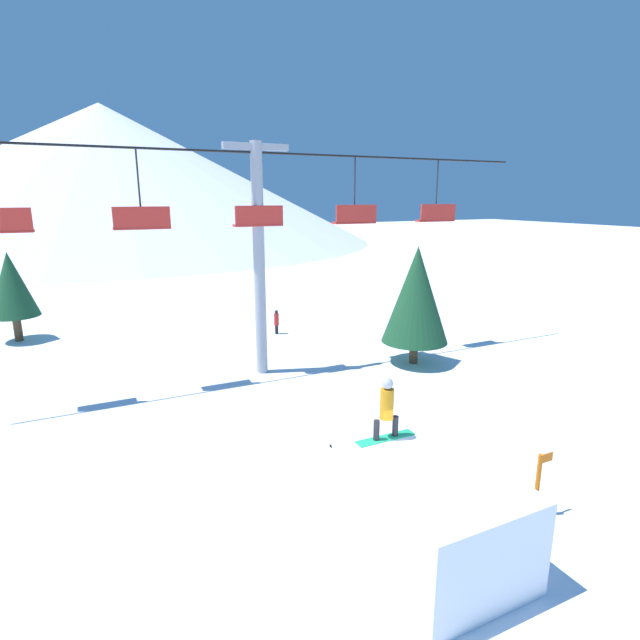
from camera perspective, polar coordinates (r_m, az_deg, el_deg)
ground_plane at (r=10.44m, az=7.99°, el=-26.14°), size 220.00×220.00×0.00m
mountain_ridge at (r=81.83m, az=-23.34°, el=15.00°), size 76.91×76.91×19.56m
snow_ramp at (r=10.28m, az=12.33°, el=-20.77°), size 2.46×3.45×1.80m
snowboarder at (r=10.46m, az=7.62°, el=-10.00°), size 1.32×0.28×1.34m
chairlift at (r=18.68m, az=-7.02°, el=9.37°), size 23.72×0.44×8.61m
pine_tree_near at (r=20.38m, az=10.94°, el=2.83°), size 2.68×2.68×4.82m
pine_tree_far at (r=27.34m, az=-31.81°, el=3.42°), size 2.18×2.18×4.24m
trail_marker at (r=12.06m, az=23.67°, el=-16.72°), size 0.41×0.10×1.46m
distant_skier at (r=24.94m, az=-5.00°, el=-0.12°), size 0.24×0.24×1.23m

